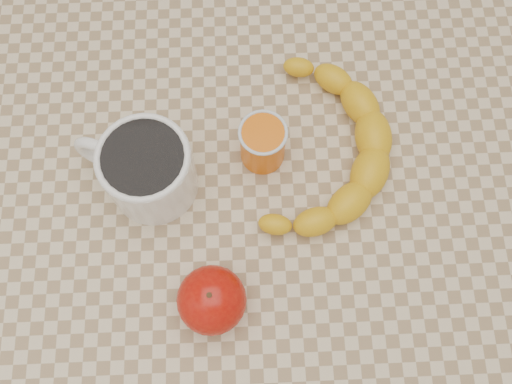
{
  "coord_description": "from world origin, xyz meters",
  "views": [
    {
      "loc": [
        -0.01,
        -0.23,
        1.45
      ],
      "look_at": [
        0.0,
        0.0,
        0.77
      ],
      "focal_mm": 40.0,
      "sensor_mm": 36.0,
      "label": 1
    }
  ],
  "objects_px": {
    "orange_juice_glass": "(263,143)",
    "banana": "(322,151)",
    "apple": "(212,300)",
    "coffee_mug": "(146,169)",
    "table": "(256,216)"
  },
  "relations": [
    {
      "from": "banana",
      "to": "orange_juice_glass",
      "type": "bearing_deg",
      "value": -164.63
    },
    {
      "from": "coffee_mug",
      "to": "table",
      "type": "bearing_deg",
      "value": -10.47
    },
    {
      "from": "table",
      "to": "apple",
      "type": "distance_m",
      "value": 0.19
    },
    {
      "from": "coffee_mug",
      "to": "banana",
      "type": "bearing_deg",
      "value": 6.9
    },
    {
      "from": "orange_juice_glass",
      "to": "banana",
      "type": "height_order",
      "value": "orange_juice_glass"
    },
    {
      "from": "coffee_mug",
      "to": "apple",
      "type": "relative_size",
      "value": 1.81
    },
    {
      "from": "coffee_mug",
      "to": "banana",
      "type": "height_order",
      "value": "coffee_mug"
    },
    {
      "from": "coffee_mug",
      "to": "orange_juice_glass",
      "type": "relative_size",
      "value": 2.36
    },
    {
      "from": "orange_juice_glass",
      "to": "apple",
      "type": "relative_size",
      "value": 0.77
    },
    {
      "from": "apple",
      "to": "banana",
      "type": "xyz_separation_m",
      "value": [
        0.14,
        0.19,
        -0.01
      ]
    },
    {
      "from": "banana",
      "to": "apple",
      "type": "bearing_deg",
      "value": -106.45
    },
    {
      "from": "banana",
      "to": "coffee_mug",
      "type": "bearing_deg",
      "value": -151.9
    },
    {
      "from": "orange_juice_glass",
      "to": "banana",
      "type": "xyz_separation_m",
      "value": [
        0.08,
        -0.01,
        -0.01
      ]
    },
    {
      "from": "table",
      "to": "orange_juice_glass",
      "type": "height_order",
      "value": "orange_juice_glass"
    },
    {
      "from": "apple",
      "to": "banana",
      "type": "relative_size",
      "value": 0.26
    }
  ]
}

